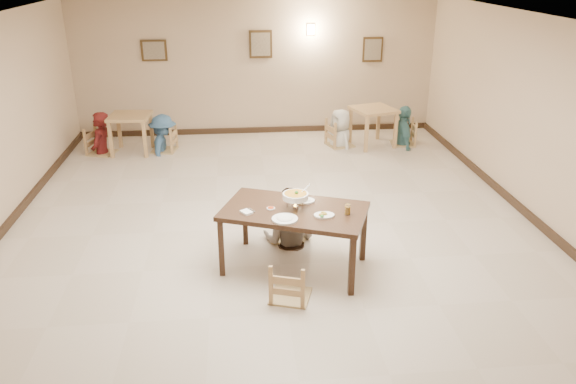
{
  "coord_description": "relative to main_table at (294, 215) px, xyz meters",
  "views": [
    {
      "loc": [
        -0.52,
        -7.56,
        3.76
      ],
      "look_at": [
        0.17,
        -0.54,
        0.8
      ],
      "focal_mm": 35.0,
      "sensor_mm": 36.0,
      "label": 1
    }
  ],
  "objects": [
    {
      "name": "rice_plate_far",
      "position": [
        0.15,
        0.22,
        0.1
      ],
      "size": [
        0.28,
        0.28,
        0.06
      ],
      "color": "white",
      "rests_on": "main_table"
    },
    {
      "name": "napkin_cutlery",
      "position": [
        -0.6,
        -0.06,
        0.09
      ],
      "size": [
        0.2,
        0.23,
        0.03
      ],
      "color": "white",
      "rests_on": "main_table"
    },
    {
      "name": "wall_back",
      "position": [
        -0.18,
        6.19,
        0.75
      ],
      "size": [
        10.0,
        0.0,
        10.0
      ],
      "primitive_type": "plane",
      "rotation": [
        1.57,
        0.0,
        0.0
      ],
      "color": "#C5AB8E",
      "rests_on": "floor"
    },
    {
      "name": "bg_table_left",
      "position": [
        -2.83,
        4.98,
        -0.09
      ],
      "size": [
        0.85,
        0.85,
        0.8
      ],
      "rotation": [
        0.0,
        0.0,
        -0.07
      ],
      "color": "tan",
      "rests_on": "floor"
    },
    {
      "name": "bg_diner_d",
      "position": [
        2.91,
        4.97,
        0.09
      ],
      "size": [
        0.44,
        1.0,
        1.69
      ],
      "primitive_type": "imported",
      "rotation": [
        0.0,
        0.0,
        1.55
      ],
      "color": "teal",
      "rests_on": "floor"
    },
    {
      "name": "chair_far",
      "position": [
        0.03,
        0.81,
        -0.27
      ],
      "size": [
        0.45,
        0.45,
        0.97
      ],
      "rotation": [
        0.0,
        0.0,
        -0.32
      ],
      "color": "tan",
      "rests_on": "floor"
    },
    {
      "name": "wall_sconce",
      "position": [
        1.02,
        6.15,
        1.55
      ],
      "size": [
        0.16,
        0.05,
        0.22
      ],
      "primitive_type": "cube",
      "color": "#FFD88C",
      "rests_on": "wall_back"
    },
    {
      "name": "fried_plate",
      "position": [
        0.34,
        -0.24,
        0.1
      ],
      "size": [
        0.25,
        0.25,
        0.06
      ],
      "color": "white",
      "rests_on": "main_table"
    },
    {
      "name": "bg_diner_b",
      "position": [
        -2.2,
        5.01,
        0.02
      ],
      "size": [
        0.63,
        1.03,
        1.55
      ],
      "primitive_type": "imported",
      "rotation": [
        0.0,
        0.0,
        1.51
      ],
      "color": "teal",
      "rests_on": "floor"
    },
    {
      "name": "rice_plate_near",
      "position": [
        -0.15,
        -0.3,
        0.1
      ],
      "size": [
        0.32,
        0.32,
        0.07
      ],
      "color": "white",
      "rests_on": "main_table"
    },
    {
      "name": "floor",
      "position": [
        -0.18,
        1.19,
        -0.75
      ],
      "size": [
        10.0,
        10.0,
        0.0
      ],
      "primitive_type": "plane",
      "color": "beige",
      "rests_on": "ground"
    },
    {
      "name": "bg_chair_rr",
      "position": [
        2.91,
        4.97,
        -0.23
      ],
      "size": [
        0.49,
        0.49,
        1.04
      ],
      "rotation": [
        0.0,
        0.0,
        -1.68
      ],
      "color": "tan",
      "rests_on": "floor"
    },
    {
      "name": "curry_warmer",
      "position": [
        0.02,
        0.01,
        0.25
      ],
      "size": [
        0.36,
        0.32,
        0.29
      ],
      "color": "silver",
      "rests_on": "main_table"
    },
    {
      "name": "ceiling",
      "position": [
        -0.18,
        1.19,
        2.25
      ],
      "size": [
        10.0,
        10.0,
        0.0
      ],
      "primitive_type": "plane",
      "color": "silver",
      "rests_on": "wall_back"
    },
    {
      "name": "bg_table_right",
      "position": [
        2.22,
        4.96,
        -0.07
      ],
      "size": [
        1.02,
        1.02,
        0.82
      ],
      "rotation": [
        0.0,
        0.0,
        0.29
      ],
      "color": "tan",
      "rests_on": "floor"
    },
    {
      "name": "bg_diner_c",
      "position": [
        1.53,
        5.01,
        0.04
      ],
      "size": [
        0.74,
        0.9,
        1.59
      ],
      "primitive_type": "imported",
      "rotation": [
        0.0,
        0.0,
        5.07
      ],
      "color": "silver",
      "rests_on": "floor"
    },
    {
      "name": "bg_diner_a",
      "position": [
        -3.46,
        4.96,
        0.12
      ],
      "size": [
        0.53,
        0.7,
        1.75
      ],
      "primitive_type": "imported",
      "rotation": [
        0.0,
        0.0,
        4.53
      ],
      "color": "#521314",
      "rests_on": "floor"
    },
    {
      "name": "main_diner",
      "position": [
        0.01,
        0.72,
        0.07
      ],
      "size": [
        0.97,
        0.87,
        1.65
      ],
      "primitive_type": "imported",
      "rotation": [
        0.0,
        0.0,
        2.78
      ],
      "color": "gray",
      "rests_on": "floor"
    },
    {
      "name": "wall_front",
      "position": [
        -0.18,
        -3.81,
        0.75
      ],
      "size": [
        10.0,
        0.0,
        10.0
      ],
      "primitive_type": "plane",
      "rotation": [
        -1.57,
        0.0,
        0.0
      ],
      "color": "#C5AB8E",
      "rests_on": "floor"
    },
    {
      "name": "chair_near",
      "position": [
        -0.12,
        -0.7,
        -0.27
      ],
      "size": [
        0.46,
        0.46,
        0.97
      ],
      "rotation": [
        0.0,
        0.0,
        2.83
      ],
      "color": "tan",
      "rests_on": "floor"
    },
    {
      "name": "bg_chair_rl",
      "position": [
        1.53,
        5.01,
        -0.21
      ],
      "size": [
        0.51,
        0.51,
        1.09
      ],
      "rotation": [
        0.0,
        0.0,
        1.87
      ],
      "color": "tan",
      "rests_on": "floor"
    },
    {
      "name": "picture_b",
      "position": [
        -0.08,
        6.14,
        1.25
      ],
      "size": [
        0.5,
        0.04,
        0.6
      ],
      "color": "#3A2814",
      "rests_on": "wall_back"
    },
    {
      "name": "picture_a",
      "position": [
        -2.38,
        6.14,
        1.15
      ],
      "size": [
        0.55,
        0.04,
        0.45
      ],
      "color": "#3A2814",
      "rests_on": "wall_back"
    },
    {
      "name": "bg_chair_ll",
      "position": [
        -3.46,
        4.96,
        -0.23
      ],
      "size": [
        0.49,
        0.49,
        1.05
      ],
      "rotation": [
        0.0,
        0.0,
        1.25
      ],
      "color": "tan",
      "rests_on": "floor"
    },
    {
      "name": "main_table",
      "position": [
        0.0,
        0.0,
        0.0
      ],
      "size": [
        2.02,
        1.58,
        0.83
      ],
      "rotation": [
        0.0,
        0.0,
        -0.37
      ],
      "color": "#3A2518",
      "rests_on": "floor"
    },
    {
      "name": "drink_glass",
      "position": [
        0.64,
        -0.22,
        0.15
      ],
      "size": [
        0.07,
        0.07,
        0.14
      ],
      "color": "white",
      "rests_on": "main_table"
    },
    {
      "name": "picture_c",
      "position": [
        2.42,
        6.14,
        1.1
      ],
      "size": [
        0.45,
        0.04,
        0.55
      ],
      "color": "#3A2814",
      "rests_on": "wall_back"
    },
    {
      "name": "baseboard_right",
      "position": [
        3.79,
        1.19,
        -0.69
      ],
      "size": [
        0.06,
        10.0,
        0.12
      ],
      "primitive_type": "cube",
      "color": "#2F2014",
      "rests_on": "floor"
    },
    {
      "name": "wall_right",
      "position": [
        3.82,
        1.19,
        0.75
      ],
      "size": [
        0.0,
        10.0,
        10.0
      ],
      "primitive_type": "plane",
      "rotation": [
        1.57,
        0.0,
        -1.57
      ],
      "color": "#C5AB8E",
      "rests_on": "floor"
    },
    {
      "name": "baseboard_back",
      "position": [
        -0.18,
        6.16,
        -0.69
      ],
      "size": [
        8.0,
        0.06,
        0.12
      ],
      "primitive_type": "cube",
      "color": "#2F2014",
      "rests_on": "floor"
    },
    {
      "name": "bg_chair_lr",
      "position": [
        -2.2,
        5.01,
        -0.23
      ],
      "size": [
        0.49,
        0.49,
        1.04
      ],
      "rotation": [
        0.0,
        0.0,
        -1.74
      ],
      "color": "tan",
      "rests_on": "floor"
    },
    {
      "name": "chili_dish",
      "position": [
        -0.29,
        0.03,
        0.09
      ],
      "size": [
        0.1,
        0.1,
        0.02
      ],
      "color": "white",
      "rests_on": "main_table"
    }
  ]
}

